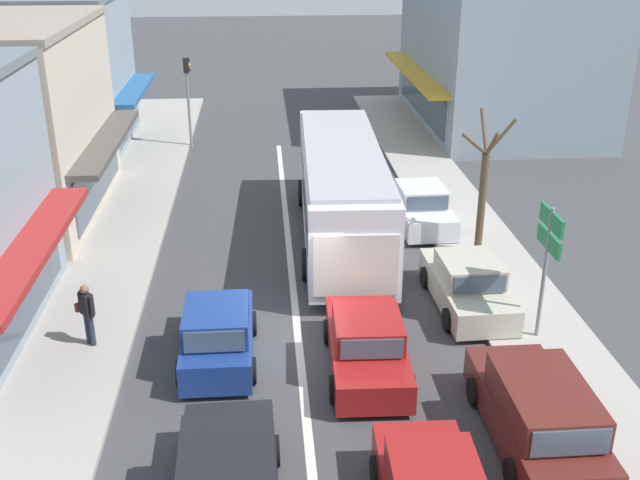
{
  "coord_description": "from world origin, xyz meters",
  "views": [
    {
      "loc": [
        -0.76,
        -16.53,
        9.93
      ],
      "look_at": [
        0.85,
        3.71,
        1.2
      ],
      "focal_mm": 42.0,
      "sensor_mm": 36.0,
      "label": 1
    }
  ],
  "objects_px": {
    "parked_sedan_kerb_second": "(467,285)",
    "pedestrian_with_handbag_near": "(87,311)",
    "parked_sedan_kerb_third": "(420,207)",
    "traffic_light_downstreet": "(188,87)",
    "parked_wagon_kerb_front": "(538,413)",
    "city_bus": "(342,186)",
    "street_tree_right": "(483,192)",
    "sedan_adjacent_lane_lead": "(367,345)",
    "directional_road_sign": "(549,243)",
    "hatchback_behind_bus_mid": "(218,334)"
  },
  "relations": [
    {
      "from": "city_bus",
      "to": "street_tree_right",
      "type": "xyz_separation_m",
      "value": [
        4.24,
        -1.58,
        0.25
      ]
    },
    {
      "from": "sedan_adjacent_lane_lead",
      "to": "directional_road_sign",
      "type": "bearing_deg",
      "value": 12.78
    },
    {
      "from": "hatchback_behind_bus_mid",
      "to": "directional_road_sign",
      "type": "distance_m",
      "value": 8.32
    },
    {
      "from": "city_bus",
      "to": "street_tree_right",
      "type": "relative_size",
      "value": 2.39
    },
    {
      "from": "parked_wagon_kerb_front",
      "to": "parked_sedan_kerb_second",
      "type": "distance_m",
      "value": 5.94
    },
    {
      "from": "parked_wagon_kerb_front",
      "to": "parked_sedan_kerb_third",
      "type": "xyz_separation_m",
      "value": [
        0.06,
        12.04,
        -0.08
      ]
    },
    {
      "from": "city_bus",
      "to": "hatchback_behind_bus_mid",
      "type": "bearing_deg",
      "value": -117.51
    },
    {
      "from": "parked_sedan_kerb_third",
      "to": "pedestrian_with_handbag_near",
      "type": "bearing_deg",
      "value": -142.66
    },
    {
      "from": "city_bus",
      "to": "parked_sedan_kerb_third",
      "type": "xyz_separation_m",
      "value": [
        2.9,
        1.11,
        -1.22
      ]
    },
    {
      "from": "pedestrian_with_handbag_near",
      "to": "parked_wagon_kerb_front",
      "type": "bearing_deg",
      "value": -24.63
    },
    {
      "from": "traffic_light_downstreet",
      "to": "parked_sedan_kerb_third",
      "type": "bearing_deg",
      "value": -49.84
    },
    {
      "from": "street_tree_right",
      "to": "pedestrian_with_handbag_near",
      "type": "relative_size",
      "value": 2.81
    },
    {
      "from": "parked_sedan_kerb_second",
      "to": "parked_sedan_kerb_third",
      "type": "xyz_separation_m",
      "value": [
        -0.07,
        6.1,
        0.0
      ]
    },
    {
      "from": "city_bus",
      "to": "parked_sedan_kerb_third",
      "type": "distance_m",
      "value": 3.33
    },
    {
      "from": "parked_sedan_kerb_second",
      "to": "pedestrian_with_handbag_near",
      "type": "bearing_deg",
      "value": -171.78
    },
    {
      "from": "pedestrian_with_handbag_near",
      "to": "directional_road_sign",
      "type": "bearing_deg",
      "value": -2.34
    },
    {
      "from": "hatchback_behind_bus_mid",
      "to": "parked_wagon_kerb_front",
      "type": "bearing_deg",
      "value": -29.33
    },
    {
      "from": "traffic_light_downstreet",
      "to": "parked_wagon_kerb_front",
      "type": "bearing_deg",
      "value": -68.76
    },
    {
      "from": "pedestrian_with_handbag_near",
      "to": "street_tree_right",
      "type": "bearing_deg",
      "value": 23.32
    },
    {
      "from": "parked_sedan_kerb_second",
      "to": "directional_road_sign",
      "type": "distance_m",
      "value": 3.1
    },
    {
      "from": "parked_wagon_kerb_front",
      "to": "directional_road_sign",
      "type": "relative_size",
      "value": 1.25
    },
    {
      "from": "city_bus",
      "to": "parked_sedan_kerb_second",
      "type": "height_order",
      "value": "city_bus"
    },
    {
      "from": "hatchback_behind_bus_mid",
      "to": "traffic_light_downstreet",
      "type": "height_order",
      "value": "traffic_light_downstreet"
    },
    {
      "from": "parked_wagon_kerb_front",
      "to": "parked_sedan_kerb_third",
      "type": "bearing_deg",
      "value": 89.72
    },
    {
      "from": "parked_sedan_kerb_third",
      "to": "city_bus",
      "type": "bearing_deg",
      "value": -158.96
    },
    {
      "from": "city_bus",
      "to": "pedestrian_with_handbag_near",
      "type": "xyz_separation_m",
      "value": [
        -6.98,
        -6.42,
        -0.81
      ]
    },
    {
      "from": "sedan_adjacent_lane_lead",
      "to": "street_tree_right",
      "type": "relative_size",
      "value": 0.93
    },
    {
      "from": "traffic_light_downstreet",
      "to": "pedestrian_with_handbag_near",
      "type": "xyz_separation_m",
      "value": [
        -1.1,
        -17.94,
        -1.79
      ]
    },
    {
      "from": "hatchback_behind_bus_mid",
      "to": "pedestrian_with_handbag_near",
      "type": "xyz_separation_m",
      "value": [
        -3.22,
        0.8,
        0.36
      ]
    },
    {
      "from": "traffic_light_downstreet",
      "to": "directional_road_sign",
      "type": "xyz_separation_m",
      "value": [
        10.19,
        -18.4,
        -0.15
      ]
    },
    {
      "from": "parked_wagon_kerb_front",
      "to": "pedestrian_with_handbag_near",
      "type": "height_order",
      "value": "pedestrian_with_handbag_near"
    },
    {
      "from": "city_bus",
      "to": "hatchback_behind_bus_mid",
      "type": "relative_size",
      "value": 2.95
    },
    {
      "from": "city_bus",
      "to": "parked_sedan_kerb_second",
      "type": "bearing_deg",
      "value": -59.23
    },
    {
      "from": "directional_road_sign",
      "to": "street_tree_right",
      "type": "bearing_deg",
      "value": 90.77
    },
    {
      "from": "pedestrian_with_handbag_near",
      "to": "city_bus",
      "type": "bearing_deg",
      "value": 42.6
    },
    {
      "from": "city_bus",
      "to": "traffic_light_downstreet",
      "type": "distance_m",
      "value": 12.97
    },
    {
      "from": "sedan_adjacent_lane_lead",
      "to": "parked_sedan_kerb_second",
      "type": "distance_m",
      "value": 4.34
    },
    {
      "from": "parked_sedan_kerb_second",
      "to": "parked_sedan_kerb_third",
      "type": "bearing_deg",
      "value": 90.68
    },
    {
      "from": "parked_wagon_kerb_front",
      "to": "street_tree_right",
      "type": "height_order",
      "value": "street_tree_right"
    },
    {
      "from": "parked_wagon_kerb_front",
      "to": "street_tree_right",
      "type": "distance_m",
      "value": 9.54
    },
    {
      "from": "street_tree_right",
      "to": "pedestrian_with_handbag_near",
      "type": "bearing_deg",
      "value": -156.68
    },
    {
      "from": "street_tree_right",
      "to": "pedestrian_with_handbag_near",
      "type": "height_order",
      "value": "street_tree_right"
    },
    {
      "from": "sedan_adjacent_lane_lead",
      "to": "parked_wagon_kerb_front",
      "type": "xyz_separation_m",
      "value": [
        3.07,
        -3.01,
        0.08
      ]
    },
    {
      "from": "city_bus",
      "to": "traffic_light_downstreet",
      "type": "bearing_deg",
      "value": 117.06
    },
    {
      "from": "parked_sedan_kerb_second",
      "to": "pedestrian_with_handbag_near",
      "type": "xyz_separation_m",
      "value": [
        -9.95,
        -1.44,
        0.4
      ]
    },
    {
      "from": "sedan_adjacent_lane_lead",
      "to": "directional_road_sign",
      "type": "height_order",
      "value": "directional_road_sign"
    },
    {
      "from": "city_bus",
      "to": "street_tree_right",
      "type": "distance_m",
      "value": 4.53
    },
    {
      "from": "parked_sedan_kerb_third",
      "to": "pedestrian_with_handbag_near",
      "type": "xyz_separation_m",
      "value": [
        -9.88,
        -7.54,
        0.4
      ]
    },
    {
      "from": "parked_sedan_kerb_third",
      "to": "directional_road_sign",
      "type": "xyz_separation_m",
      "value": [
        1.42,
        -8.0,
        2.04
      ]
    },
    {
      "from": "parked_sedan_kerb_second",
      "to": "street_tree_right",
      "type": "distance_m",
      "value": 3.92
    }
  ]
}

